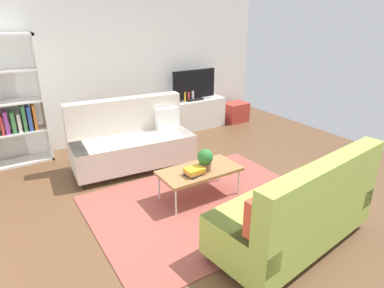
{
  "coord_description": "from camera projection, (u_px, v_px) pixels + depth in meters",
  "views": [
    {
      "loc": [
        -2.19,
        -3.45,
        2.4
      ],
      "look_at": [
        0.14,
        0.28,
        0.65
      ],
      "focal_mm": 31.24,
      "sensor_mm": 36.0,
      "label": 1
    }
  ],
  "objects": [
    {
      "name": "tv_console",
      "position": [
        193.0,
        114.0,
        7.26
      ],
      "size": [
        1.4,
        0.44,
        0.64
      ],
      "primitive_type": "cube",
      "color": "silver",
      "rests_on": "ground_plane"
    },
    {
      "name": "bottle_1",
      "position": [
        189.0,
        97.0,
        7.01
      ],
      "size": [
        0.05,
        0.05,
        0.2
      ],
      "primitive_type": "cylinder",
      "color": "red",
      "rests_on": "tv_console"
    },
    {
      "name": "table_book_2",
      "position": [
        194.0,
        169.0,
        4.32
      ],
      "size": [
        0.24,
        0.18,
        0.04
      ],
      "primitive_type": "cube",
      "rotation": [
        0.0,
        0.0,
        0.01
      ],
      "color": "gold",
      "rests_on": "table_book_1"
    },
    {
      "name": "storage_trunk",
      "position": [
        236.0,
        112.0,
        7.77
      ],
      "size": [
        0.52,
        0.4,
        0.44
      ],
      "primitive_type": "cube",
      "color": "#B2382D",
      "rests_on": "ground_plane"
    },
    {
      "name": "vase_0",
      "position": [
        168.0,
        100.0,
        6.87
      ],
      "size": [
        0.1,
        0.1,
        0.14
      ],
      "primitive_type": "cylinder",
      "color": "#4C72B2",
      "rests_on": "tv_console"
    },
    {
      "name": "ground_plane",
      "position": [
        194.0,
        195.0,
        4.68
      ],
      "size": [
        7.68,
        7.68,
        0.0
      ],
      "primitive_type": "plane",
      "color": "brown"
    },
    {
      "name": "couch_green",
      "position": [
        297.0,
        211.0,
        3.51
      ],
      "size": [
        1.99,
        1.07,
        1.1
      ],
      "rotation": [
        0.0,
        0.0,
        0.13
      ],
      "color": "#A3BC4C",
      "rests_on": "ground_plane"
    },
    {
      "name": "vase_1",
      "position": [
        175.0,
        98.0,
        6.95
      ],
      "size": [
        0.12,
        0.12,
        0.18
      ],
      "primitive_type": "cylinder",
      "color": "silver",
      "rests_on": "tv_console"
    },
    {
      "name": "wall_far",
      "position": [
        115.0,
        65.0,
        6.35
      ],
      "size": [
        6.4,
        0.12,
        2.9
      ],
      "primitive_type": "cube",
      "color": "white",
      "rests_on": "ground_plane"
    },
    {
      "name": "bottle_2",
      "position": [
        193.0,
        96.0,
        7.05
      ],
      "size": [
        0.06,
        0.06,
        0.21
      ],
      "primitive_type": "cylinder",
      "color": "silver",
      "rests_on": "tv_console"
    },
    {
      "name": "bottle_0",
      "position": [
        185.0,
        97.0,
        6.96
      ],
      "size": [
        0.04,
        0.04,
        0.21
      ],
      "primitive_type": "cylinder",
      "color": "gold",
      "rests_on": "tv_console"
    },
    {
      "name": "table_book_1",
      "position": [
        194.0,
        172.0,
        4.33
      ],
      "size": [
        0.25,
        0.19,
        0.04
      ],
      "primitive_type": "cube",
      "rotation": [
        0.0,
        0.0,
        0.06
      ],
      "color": "orange",
      "rests_on": "table_book_0"
    },
    {
      "name": "table_book_0",
      "position": [
        194.0,
        174.0,
        4.35
      ],
      "size": [
        0.28,
        0.23,
        0.02
      ],
      "primitive_type": "cube",
      "rotation": [
        0.0,
        0.0,
        0.25
      ],
      "color": "#262626",
      "rests_on": "coffee_table"
    },
    {
      "name": "coffee_table",
      "position": [
        199.0,
        171.0,
        4.5
      ],
      "size": [
        1.1,
        0.56,
        0.42
      ],
      "color": "#9E7042",
      "rests_on": "ground_plane"
    },
    {
      "name": "tv",
      "position": [
        194.0,
        86.0,
        7.02
      ],
      "size": [
        1.0,
        0.2,
        0.64
      ],
      "color": "black",
      "rests_on": "tv_console"
    },
    {
      "name": "area_rug",
      "position": [
        204.0,
        204.0,
        4.46
      ],
      "size": [
        2.9,
        2.2,
        0.01
      ],
      "primitive_type": "cube",
      "color": "#9E4C42",
      "rests_on": "ground_plane"
    },
    {
      "name": "bookshelf",
      "position": [
        7.0,
        109.0,
        5.31
      ],
      "size": [
        1.1,
        0.36,
        2.1
      ],
      "color": "white",
      "rests_on": "ground_plane"
    },
    {
      "name": "couch_beige",
      "position": [
        132.0,
        141.0,
        5.41
      ],
      "size": [
        1.96,
        0.99,
        1.1
      ],
      "rotation": [
        0.0,
        0.0,
        3.06
      ],
      "color": "beige",
      "rests_on": "ground_plane"
    },
    {
      "name": "potted_plant",
      "position": [
        205.0,
        159.0,
        4.4
      ],
      "size": [
        0.21,
        0.21,
        0.3
      ],
      "color": "brown",
      "rests_on": "coffee_table"
    }
  ]
}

